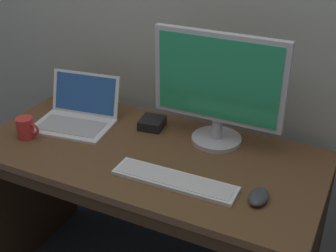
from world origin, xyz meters
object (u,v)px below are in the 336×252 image
at_px(external_drive_box, 152,123).
at_px(coffee_mug, 26,128).
at_px(computer_mouse, 259,197).
at_px(laptop_white, 78,113).
at_px(external_monitor, 218,86).
at_px(wired_keyboard, 174,180).

xyz_separation_m(external_drive_box, coffee_mug, (-0.45, -0.32, 0.03)).
relative_size(computer_mouse, external_drive_box, 0.97).
xyz_separation_m(laptop_white, external_monitor, (0.65, 0.10, 0.22)).
bearing_deg(computer_mouse, laptop_white, 168.01).
distance_m(laptop_white, coffee_mug, 0.25).
bearing_deg(computer_mouse, external_monitor, 133.07).
bearing_deg(wired_keyboard, laptop_white, 158.29).
height_order(external_monitor, wired_keyboard, external_monitor).
xyz_separation_m(wired_keyboard, external_drive_box, (-0.28, 0.35, 0.01)).
relative_size(wired_keyboard, computer_mouse, 4.32).
bearing_deg(coffee_mug, laptop_white, 62.29).
distance_m(computer_mouse, external_drive_box, 0.67).
height_order(wired_keyboard, computer_mouse, computer_mouse).
bearing_deg(laptop_white, external_drive_box, 17.02).
bearing_deg(external_drive_box, wired_keyboard, -51.31).
xyz_separation_m(laptop_white, coffee_mug, (-0.12, -0.22, -0.00)).
distance_m(external_monitor, computer_mouse, 0.49).
distance_m(wired_keyboard, computer_mouse, 0.32).
relative_size(external_monitor, computer_mouse, 4.96).
height_order(wired_keyboard, external_drive_box, external_drive_box).
height_order(wired_keyboard, coffee_mug, coffee_mug).
bearing_deg(external_monitor, external_drive_box, 179.20).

